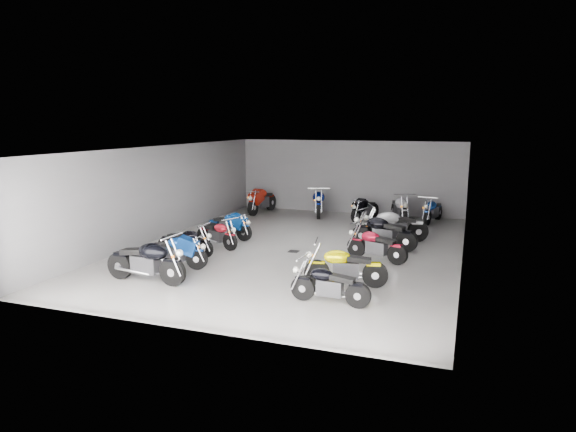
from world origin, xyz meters
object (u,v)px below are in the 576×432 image
at_px(motorcycle_left_b, 174,252).
at_px(motorcycle_back_d, 365,209).
at_px(motorcycle_left_e, 229,226).
at_px(motorcycle_back_e, 400,209).
at_px(motorcycle_right_d, 376,245).
at_px(motorcycle_right_f, 394,226).
at_px(motorcycle_right_a, 329,285).
at_px(motorcycle_back_a, 262,200).
at_px(motorcycle_right_e, 383,232).
at_px(motorcycle_back_c, 319,203).
at_px(motorcycle_left_a, 147,261).
at_px(drain_grate, 294,251).
at_px(motorcycle_right_b, 345,267).
at_px(motorcycle_back_f, 433,211).
at_px(motorcycle_left_d, 217,234).
at_px(motorcycle_left_c, 186,242).

relative_size(motorcycle_left_b, motorcycle_back_d, 1.03).
bearing_deg(motorcycle_left_e, motorcycle_back_e, 146.98).
xyz_separation_m(motorcycle_right_d, motorcycle_right_f, (0.15, 2.58, 0.08)).
height_order(motorcycle_right_a, motorcycle_back_a, motorcycle_back_a).
height_order(motorcycle_right_e, motorcycle_back_c, motorcycle_back_c).
relative_size(motorcycle_left_a, motorcycle_right_e, 1.05).
bearing_deg(drain_grate, motorcycle_right_b, -50.68).
relative_size(motorcycle_left_e, motorcycle_back_e, 0.88).
xyz_separation_m(drain_grate, motorcycle_right_e, (2.56, 1.35, 0.53)).
xyz_separation_m(drain_grate, motorcycle_back_a, (-3.59, 6.07, 0.56)).
bearing_deg(motorcycle_right_d, motorcycle_left_b, 136.53).
distance_m(drain_grate, motorcycle_back_e, 6.54).
height_order(motorcycle_left_e, motorcycle_right_a, motorcycle_left_e).
bearing_deg(motorcycle_back_f, drain_grate, 72.70).
bearing_deg(motorcycle_back_f, motorcycle_left_a, 72.73).
distance_m(motorcycle_right_d, motorcycle_right_e, 1.56).
distance_m(motorcycle_back_a, motorcycle_back_f, 7.34).
xyz_separation_m(motorcycle_right_a, motorcycle_back_c, (-3.30, 10.45, 0.13)).
height_order(motorcycle_left_d, motorcycle_right_d, motorcycle_right_d).
bearing_deg(motorcycle_left_e, drain_grate, 82.68).
height_order(motorcycle_left_b, motorcycle_left_c, motorcycle_left_b).
relative_size(motorcycle_right_b, motorcycle_right_f, 0.95).
bearing_deg(motorcycle_back_a, motorcycle_back_d, -175.15).
bearing_deg(motorcycle_left_e, motorcycle_right_d, 89.97).
bearing_deg(motorcycle_right_d, motorcycle_back_d, 33.00).
height_order(motorcycle_left_b, motorcycle_right_a, motorcycle_left_b).
bearing_deg(motorcycle_back_e, motorcycle_left_e, 23.74).
distance_m(motorcycle_left_b, motorcycle_right_f, 7.42).
xyz_separation_m(motorcycle_left_d, motorcycle_right_a, (4.77, -3.86, 0.00)).
relative_size(drain_grate, motorcycle_left_b, 0.16).
bearing_deg(motorcycle_right_a, motorcycle_back_f, -4.40).
relative_size(motorcycle_left_b, motorcycle_left_d, 1.10).
bearing_deg(motorcycle_right_f, motorcycle_left_e, 80.25).
relative_size(motorcycle_right_b, motorcycle_back_d, 1.09).
bearing_deg(motorcycle_back_e, motorcycle_back_c, -24.75).
bearing_deg(motorcycle_back_d, motorcycle_back_f, -151.10).
bearing_deg(motorcycle_left_c, motorcycle_left_a, 10.15).
distance_m(motorcycle_left_b, motorcycle_right_a, 4.94).
relative_size(motorcycle_left_d, motorcycle_back_a, 0.75).
bearing_deg(motorcycle_left_a, motorcycle_back_c, 174.31).
xyz_separation_m(drain_grate, motorcycle_back_f, (3.74, 6.35, 0.48)).
relative_size(motorcycle_left_a, motorcycle_back_d, 1.22).
bearing_deg(motorcycle_right_a, motorcycle_left_c, 67.34).
relative_size(motorcycle_left_c, motorcycle_back_d, 0.99).
relative_size(drain_grate, motorcycle_back_d, 0.17).
bearing_deg(motorcycle_right_a, motorcycle_right_d, -1.24).
height_order(motorcycle_left_a, motorcycle_right_f, same).
xyz_separation_m(motorcycle_left_d, motorcycle_right_b, (4.80, -2.50, 0.05)).
bearing_deg(drain_grate, motorcycle_right_f, 40.69).
bearing_deg(motorcycle_right_b, motorcycle_left_b, 79.57).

